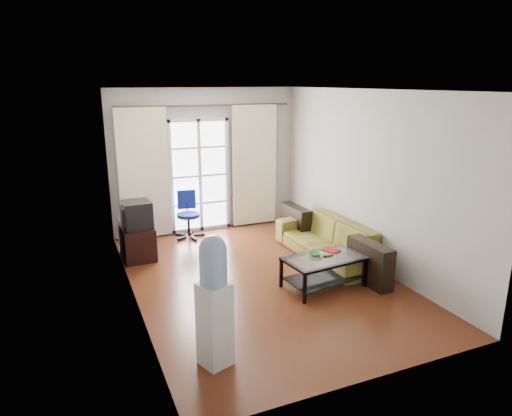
{
  "coord_description": "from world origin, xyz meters",
  "views": [
    {
      "loc": [
        -2.49,
        -5.69,
        2.81
      ],
      "look_at": [
        0.08,
        0.35,
        0.98
      ],
      "focal_mm": 32.0,
      "sensor_mm": 36.0,
      "label": 1
    }
  ],
  "objects_px": {
    "crt_tv": "(136,214)",
    "water_cooler": "(214,299)",
    "tv_stand": "(137,242)",
    "task_chair": "(189,224)",
    "sofa": "(328,240)",
    "coffee_table": "(324,268)"
  },
  "relations": [
    {
      "from": "sofa",
      "to": "coffee_table",
      "type": "bearing_deg",
      "value": -36.54
    },
    {
      "from": "coffee_table",
      "to": "tv_stand",
      "type": "xyz_separation_m",
      "value": [
        -2.23,
        2.17,
        -0.02
      ]
    },
    {
      "from": "coffee_table",
      "to": "task_chair",
      "type": "xyz_separation_m",
      "value": [
        -1.18,
        2.85,
        -0.03
      ]
    },
    {
      "from": "coffee_table",
      "to": "crt_tv",
      "type": "height_order",
      "value": "crt_tv"
    },
    {
      "from": "crt_tv",
      "to": "task_chair",
      "type": "xyz_separation_m",
      "value": [
        1.04,
        0.74,
        -0.5
      ]
    },
    {
      "from": "coffee_table",
      "to": "tv_stand",
      "type": "relative_size",
      "value": 1.59
    },
    {
      "from": "sofa",
      "to": "water_cooler",
      "type": "relative_size",
      "value": 1.54
    },
    {
      "from": "crt_tv",
      "to": "water_cooler",
      "type": "xyz_separation_m",
      "value": [
        0.26,
        -3.25,
        -0.02
      ]
    },
    {
      "from": "tv_stand",
      "to": "task_chair",
      "type": "distance_m",
      "value": 1.25
    },
    {
      "from": "sofa",
      "to": "task_chair",
      "type": "xyz_separation_m",
      "value": [
        -1.83,
        1.92,
        -0.05
      ]
    },
    {
      "from": "coffee_table",
      "to": "water_cooler",
      "type": "height_order",
      "value": "water_cooler"
    },
    {
      "from": "crt_tv",
      "to": "water_cooler",
      "type": "relative_size",
      "value": 0.35
    },
    {
      "from": "sofa",
      "to": "coffee_table",
      "type": "xyz_separation_m",
      "value": [
        -0.64,
        -0.93,
        -0.02
      ]
    },
    {
      "from": "sofa",
      "to": "coffee_table",
      "type": "relative_size",
      "value": 1.84
    },
    {
      "from": "crt_tv",
      "to": "task_chair",
      "type": "bearing_deg",
      "value": 33.17
    },
    {
      "from": "crt_tv",
      "to": "water_cooler",
      "type": "height_order",
      "value": "water_cooler"
    },
    {
      "from": "sofa",
      "to": "crt_tv",
      "type": "relative_size",
      "value": 4.37
    },
    {
      "from": "tv_stand",
      "to": "crt_tv",
      "type": "bearing_deg",
      "value": -89.3
    },
    {
      "from": "tv_stand",
      "to": "water_cooler",
      "type": "relative_size",
      "value": 0.53
    },
    {
      "from": "coffee_table",
      "to": "sofa",
      "type": "bearing_deg",
      "value": 55.46
    },
    {
      "from": "tv_stand",
      "to": "task_chair",
      "type": "relative_size",
      "value": 0.85
    },
    {
      "from": "tv_stand",
      "to": "sofa",
      "type": "bearing_deg",
      "value": -25.15
    }
  ]
}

